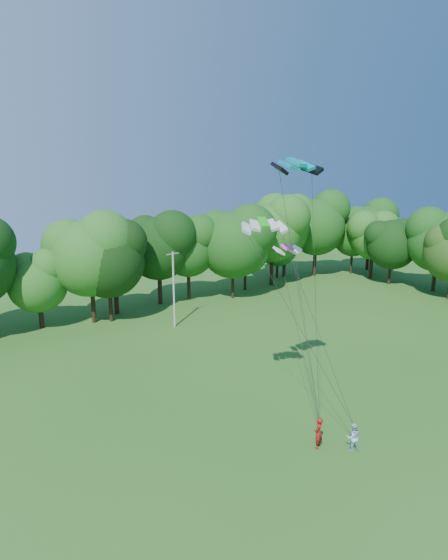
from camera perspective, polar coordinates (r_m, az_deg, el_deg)
ground at (r=25.23m, az=18.90°, el=-25.81°), size 160.00×160.00×0.00m
utility_pole at (r=45.90m, az=-6.59°, el=-1.16°), size 1.61×0.36×8.09m
kite_flyer_left at (r=27.75m, az=12.22°, el=-18.93°), size 0.83×0.71×1.92m
kite_flyer_right at (r=28.03m, az=16.45°, el=-19.05°), size 1.04×0.94×1.74m
kite_teal at (r=25.55m, az=9.43°, el=14.92°), size 3.01×1.61×0.57m
kite_green at (r=25.66m, az=5.20°, el=7.48°), size 2.83×2.13×0.59m
kite_pink at (r=29.66m, az=8.24°, el=4.29°), size 2.00×1.33×0.33m
tree_back_center at (r=48.22m, az=-15.01°, el=3.60°), size 8.59×8.59×12.49m
tree_back_east at (r=68.48m, az=7.06°, el=5.44°), size 6.87×6.87×9.99m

